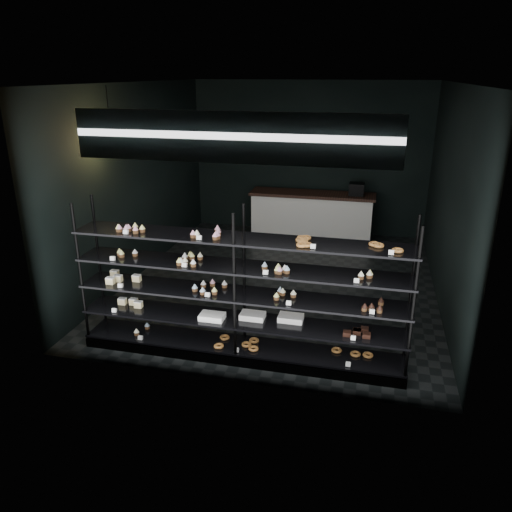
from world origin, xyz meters
name	(u,v)px	position (x,y,z in m)	size (l,w,h in m)	color
room	(283,189)	(0.00, 0.00, 1.60)	(5.01, 6.01, 3.20)	black
display_shelf	(237,311)	(-0.09, -2.45, 0.63)	(4.00, 0.50, 1.91)	black
signage	(230,137)	(0.00, -2.93, 2.75)	(3.30, 0.05, 0.50)	#0B0E3B
pendant_lamp	(111,141)	(-2.20, -1.31, 2.45)	(0.30, 0.30, 0.88)	black
service_counter	(312,215)	(0.18, 2.50, 0.50)	(2.59, 0.65, 1.23)	silver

